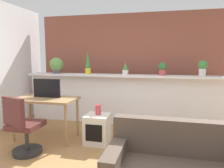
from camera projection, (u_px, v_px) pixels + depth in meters
name	position (u px, v px, depth m)	size (l,w,h in m)	color
divider_wall	(124.00, 100.00, 4.66)	(4.41, 0.16, 1.06)	white
plant_shelf	(124.00, 76.00, 4.55)	(4.41, 0.38, 0.04)	white
brick_wall_behind	(129.00, 66.00, 5.14)	(4.41, 0.10, 2.50)	brown
potted_plant_0	(57.00, 65.00, 4.88)	(0.31, 0.31, 0.37)	#4C4C51
potted_plant_1	(88.00, 65.00, 4.70)	(0.13, 0.13, 0.50)	gold
potted_plant_2	(125.00, 69.00, 4.50)	(0.13, 0.13, 0.27)	silver
potted_plant_3	(163.00, 69.00, 4.38)	(0.17, 0.17, 0.27)	#B7474C
potted_plant_4	(202.00, 67.00, 4.18)	(0.19, 0.19, 0.31)	silver
desk	(46.00, 103.00, 3.79)	(1.10, 0.60, 0.75)	#99754C
tv_monitor	(47.00, 88.00, 3.84)	(0.52, 0.04, 0.34)	black
office_chair	(23.00, 130.00, 3.18)	(0.50, 0.51, 0.91)	#262628
side_cube_shelf	(97.00, 129.00, 3.63)	(0.40, 0.41, 0.50)	silver
vase_on_shelf	(98.00, 110.00, 3.61)	(0.10, 0.10, 0.17)	#CC3D47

